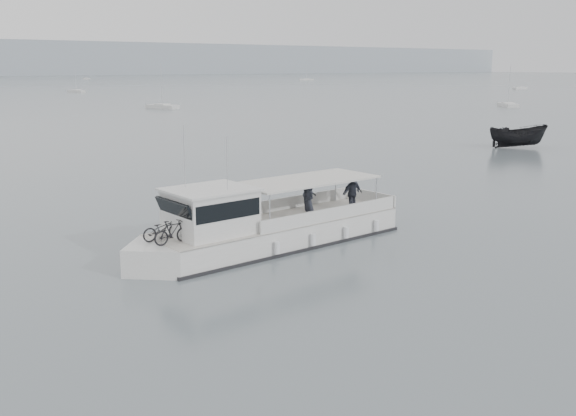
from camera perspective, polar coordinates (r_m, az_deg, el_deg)
ground at (r=33.53m, az=5.28°, el=-1.03°), size 1400.00×1400.00×0.00m
tour_boat at (r=27.89m, az=-2.73°, el=-1.79°), size 13.74×4.03×5.72m
dark_motorboat at (r=66.72m, az=19.77°, el=6.03°), size 6.09×4.90×2.24m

